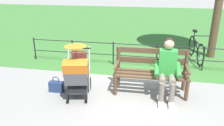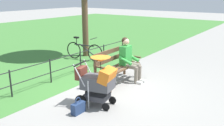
% 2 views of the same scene
% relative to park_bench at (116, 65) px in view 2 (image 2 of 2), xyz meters
% --- Properties ---
extents(ground_plane, '(60.00, 60.00, 0.00)m').
position_rel_park_bench_xyz_m(ground_plane, '(0.50, 0.12, -0.53)').
color(ground_plane, gray).
extents(park_bench, '(1.61, 0.63, 0.96)m').
position_rel_park_bench_xyz_m(park_bench, '(0.00, 0.00, 0.00)').
color(park_bench, brown).
rests_on(park_bench, ground).
extents(person_on_bench, '(0.54, 0.74, 1.28)m').
position_rel_park_bench_xyz_m(person_on_bench, '(-0.33, 0.22, 0.15)').
color(person_on_bench, slate).
rests_on(person_on_bench, ground).
extents(stroller, '(0.67, 0.97, 1.15)m').
position_rel_park_bench_xyz_m(stroller, '(1.51, 0.55, 0.07)').
color(stroller, black).
rests_on(stroller, ground).
extents(handbag, '(0.32, 0.14, 0.37)m').
position_rel_park_bench_xyz_m(handbag, '(2.07, 0.45, -0.40)').
color(handbag, navy).
rests_on(handbag, ground).
extents(park_fence, '(6.33, 0.04, 0.70)m').
position_rel_park_bench_xyz_m(park_fence, '(0.50, -1.49, -0.11)').
color(park_fence, black).
rests_on(park_fence, ground).
extents(bicycle, '(0.44, 1.65, 0.89)m').
position_rel_park_bench_xyz_m(bicycle, '(-1.32, -2.40, -0.16)').
color(bicycle, black).
rests_on(bicycle, ground).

